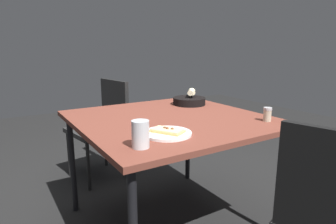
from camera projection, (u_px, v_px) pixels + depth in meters
The scene contains 7 objects.
ground at pixel (170, 223), 2.00m from camera, with size 8.00×8.00×0.00m, color black.
dining_table at pixel (171, 126), 1.85m from camera, with size 1.14×1.14×0.75m.
pizza_plate at pixel (167, 133), 1.47m from camera, with size 0.25×0.25×0.04m.
bread_basket at pixel (189, 100), 2.24m from camera, with size 0.25×0.25×0.12m.
beer_glass at pixel (140, 136), 1.28m from camera, with size 0.08×0.08×0.12m.
pepper_shaker at pixel (267, 115), 1.73m from camera, with size 0.05×0.05×0.08m.
chair_far at pixel (104, 121), 2.66m from camera, with size 0.51×0.51×0.89m.
Camera 1 is at (0.95, 1.51, 1.19)m, focal length 31.13 mm.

